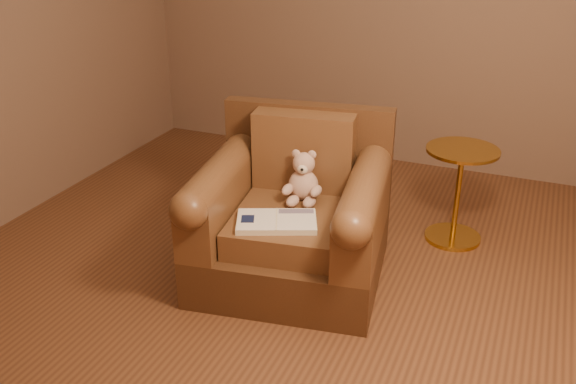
% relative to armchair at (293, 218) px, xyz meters
% --- Properties ---
extents(floor, '(4.00, 4.00, 0.00)m').
position_rel_armchair_xyz_m(floor, '(-0.00, -0.06, -0.35)').
color(floor, brown).
rests_on(floor, ground).
extents(armchair, '(1.13, 1.09, 0.90)m').
position_rel_armchair_xyz_m(armchair, '(0.00, 0.00, 0.00)').
color(armchair, '#482C18').
rests_on(armchair, floor).
extents(teddy_bear, '(0.21, 0.25, 0.30)m').
position_rel_armchair_xyz_m(teddy_bear, '(0.02, 0.09, 0.19)').
color(teddy_bear, tan).
rests_on(teddy_bear, armchair).
extents(guidebook, '(0.48, 0.39, 0.03)m').
position_rel_armchair_xyz_m(guidebook, '(0.01, -0.25, 0.10)').
color(guidebook, beige).
rests_on(guidebook, armchair).
extents(side_table, '(0.44, 0.44, 0.62)m').
position_rel_armchair_xyz_m(side_table, '(0.80, 0.75, -0.02)').
color(side_table, gold).
rests_on(side_table, floor).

